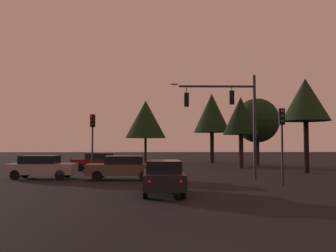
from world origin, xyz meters
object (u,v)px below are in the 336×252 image
object	(u,v)px
traffic_light_corner_right	(92,132)
car_crossing_right	(122,167)
car_far_lane	(98,161)
tree_lot_edge	(241,116)
tree_behind_sign	(146,119)
tree_right_cluster	(212,113)
traffic_signal_mast_arm	(231,110)
tree_center_horizon	(257,121)
car_crossing_left	(41,167)
traffic_light_corner_left	(282,131)
tree_left_far	(306,100)
car_nearside_lane	(163,176)

from	to	relation	value
traffic_light_corner_right	car_crossing_right	size ratio (longest dim) A/B	0.97
car_far_lane	tree_lot_edge	distance (m)	14.02
tree_behind_sign	tree_lot_edge	world-z (taller)	tree_behind_sign
tree_right_cluster	traffic_signal_mast_arm	bearing A→B (deg)	-95.49
traffic_signal_mast_arm	tree_center_horizon	world-z (taller)	tree_center_horizon
car_crossing_left	tree_center_horizon	bearing A→B (deg)	40.56
car_far_lane	tree_right_cluster	size ratio (longest dim) A/B	0.53
traffic_light_corner_left	tree_lot_edge	distance (m)	15.32
tree_center_horizon	tree_right_cluster	size ratio (longest dim) A/B	0.85
car_far_lane	tree_left_far	xyz separation A→B (m)	(16.94, -3.62, 4.98)
traffic_light_corner_left	car_crossing_left	xyz separation A→B (m)	(-14.43, 4.45, -2.21)
car_crossing_left	tree_left_far	distance (m)	20.56
traffic_signal_mast_arm	car_crossing_left	world-z (taller)	traffic_signal_mast_arm
tree_behind_sign	tree_lot_edge	distance (m)	15.49
car_nearside_lane	traffic_light_corner_left	bearing A→B (deg)	27.35
tree_center_horizon	tree_right_cluster	distance (m)	7.00
tree_behind_sign	traffic_signal_mast_arm	bearing A→B (deg)	-75.44
car_crossing_right	tree_behind_sign	xyz separation A→B (m)	(0.89, 23.74, 4.68)
car_nearside_lane	tree_lot_edge	world-z (taller)	tree_lot_edge
traffic_signal_mast_arm	tree_left_far	world-z (taller)	tree_left_far
traffic_light_corner_right	car_crossing_left	xyz separation A→B (m)	(-2.99, -1.79, -2.30)
traffic_signal_mast_arm	traffic_light_corner_right	xyz separation A→B (m)	(-9.38, 2.43, -1.43)
traffic_signal_mast_arm	car_crossing_left	bearing A→B (deg)	177.04
traffic_light_corner_left	tree_lot_edge	world-z (taller)	tree_lot_edge
tree_left_far	tree_center_horizon	size ratio (longest dim) A/B	1.03
traffic_light_corner_right	tree_lot_edge	world-z (taller)	tree_lot_edge
car_crossing_right	car_far_lane	size ratio (longest dim) A/B	0.98
car_nearside_lane	traffic_light_corner_right	bearing A→B (deg)	116.35
car_nearside_lane	tree_behind_sign	distance (m)	31.27
tree_center_horizon	tree_lot_edge	bearing A→B (deg)	-119.82
traffic_light_corner_left	traffic_signal_mast_arm	bearing A→B (deg)	118.35
traffic_light_corner_left	tree_left_far	world-z (taller)	tree_left_far
car_crossing_right	tree_behind_sign	bearing A→B (deg)	87.85
car_crossing_left	tree_center_horizon	distance (m)	24.90
traffic_signal_mast_arm	car_far_lane	world-z (taller)	traffic_signal_mast_arm
traffic_light_corner_right	tree_lot_edge	distance (m)	15.58
traffic_signal_mast_arm	tree_left_far	size ratio (longest dim) A/B	0.90
traffic_light_corner_left	tree_center_horizon	xyz separation A→B (m)	(4.24, 20.42, 1.87)
traffic_light_corner_left	tree_left_far	distance (m)	10.63
car_crossing_right	tree_right_cluster	bearing A→B (deg)	67.59
car_far_lane	tree_left_far	distance (m)	18.02
tree_left_far	tree_behind_sign	bearing A→B (deg)	125.53
traffic_signal_mast_arm	car_crossing_right	bearing A→B (deg)	-179.13
car_crossing_right	tree_lot_edge	size ratio (longest dim) A/B	0.66
tree_left_far	traffic_light_corner_left	bearing A→B (deg)	-119.18
car_crossing_right	tree_center_horizon	world-z (taller)	tree_center_horizon
car_nearside_lane	tree_right_cluster	bearing A→B (deg)	77.12
tree_behind_sign	tree_right_cluster	world-z (taller)	tree_right_cluster
traffic_light_corner_left	tree_left_far	bearing A→B (deg)	60.82
tree_behind_sign	traffic_light_corner_right	bearing A→B (deg)	-98.68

